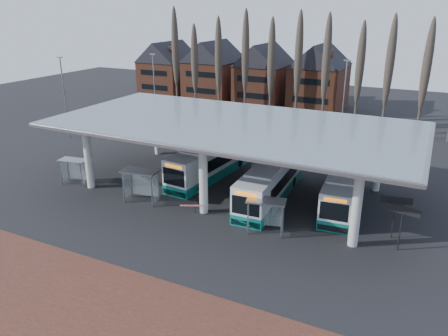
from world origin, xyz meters
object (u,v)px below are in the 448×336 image
at_px(bus_2, 270,182).
at_px(shelter_1, 141,179).
at_px(bus_1, 212,160).
at_px(shelter_2, 266,208).
at_px(bus_3, 343,187).
at_px(shelter_0, 75,166).

distance_m(bus_2, shelter_1, 11.16).
xyz_separation_m(bus_1, bus_2, (7.16, -2.64, -0.04)).
height_order(bus_1, shelter_2, bus_1).
relative_size(bus_3, shelter_2, 3.68).
bearing_deg(bus_1, shelter_2, -38.62).
bearing_deg(shelter_2, bus_1, 124.09).
bearing_deg(bus_2, shelter_1, -153.06).
bearing_deg(shelter_2, bus_2, 95.02).
relative_size(bus_2, bus_3, 1.05).
relative_size(bus_3, shelter_0, 4.08).
xyz_separation_m(bus_3, shelter_0, (-23.78, -6.71, 0.30)).
xyz_separation_m(shelter_0, shelter_1, (8.13, -0.56, 0.33)).
relative_size(bus_1, shelter_2, 4.01).
bearing_deg(bus_2, shelter_0, -167.01).
bearing_deg(bus_3, bus_1, 171.67).
xyz_separation_m(shelter_0, shelter_2, (19.71, -1.01, 0.16)).
xyz_separation_m(bus_1, shelter_2, (9.01, -8.55, 0.33)).
bearing_deg(shelter_0, bus_3, 6.68).
distance_m(bus_3, shelter_1, 17.26).
bearing_deg(shelter_2, shelter_0, 164.64).
distance_m(shelter_1, shelter_2, 11.58).
bearing_deg(shelter_1, bus_1, 64.14).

